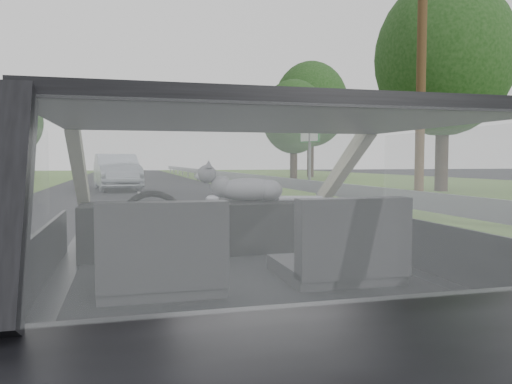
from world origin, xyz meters
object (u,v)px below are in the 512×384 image
cat (248,188)px  other_car (117,172)px  highway_sign (310,160)px  subject_car (241,269)px  utility_pole (421,63)px

cat → other_car: bearing=105.6°
cat → other_car: size_ratio=0.12×
other_car → highway_sign: bearing=-34.3°
subject_car → other_car: (-0.87, 20.22, 0.06)m
cat → other_car: (-1.06, 19.58, -0.30)m
other_car → highway_sign: size_ratio=1.81×
utility_pole → subject_car: bearing=-126.7°
subject_car → highway_sign: bearing=68.0°
subject_car → utility_pole: 12.83m
subject_car → highway_sign: (6.60, 16.35, 0.60)m
highway_sign → subject_car: bearing=-135.0°
other_car → highway_sign: highway_sign is taller
cat → highway_sign: highway_sign is taller
subject_car → utility_pole: size_ratio=0.50×
subject_car → cat: 0.76m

